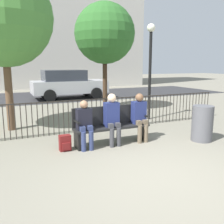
{
  "coord_description": "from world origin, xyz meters",
  "views": [
    {
      "loc": [
        -2.44,
        -3.39,
        1.93
      ],
      "look_at": [
        0.0,
        1.97,
        0.8
      ],
      "focal_mm": 40.0,
      "sensor_mm": 36.0,
      "label": 1
    }
  ],
  "objects_px": {
    "seated_person_0": "(85,122)",
    "tree_1": "(3,18)",
    "seated_person_1": "(112,117)",
    "backpack": "(65,143)",
    "parked_car_0": "(68,84)",
    "trash_bin": "(202,123)",
    "tree_0": "(105,34)",
    "park_bench": "(111,123)",
    "seated_person_2": "(140,115)",
    "lamp_post": "(150,56)"
  },
  "relations": [
    {
      "from": "seated_person_0",
      "to": "backpack",
      "type": "distance_m",
      "value": 0.64
    },
    {
      "from": "seated_person_1",
      "to": "lamp_post",
      "type": "xyz_separation_m",
      "value": [
        2.4,
        2.11,
        1.5
      ]
    },
    {
      "from": "tree_1",
      "to": "parked_car_0",
      "type": "distance_m",
      "value": 7.43
    },
    {
      "from": "lamp_post",
      "to": "trash_bin",
      "type": "bearing_deg",
      "value": -93.71
    },
    {
      "from": "park_bench",
      "to": "lamp_post",
      "type": "relative_size",
      "value": 0.57
    },
    {
      "from": "park_bench",
      "to": "trash_bin",
      "type": "relative_size",
      "value": 2.08
    },
    {
      "from": "backpack",
      "to": "parked_car_0",
      "type": "relative_size",
      "value": 0.09
    },
    {
      "from": "seated_person_2",
      "to": "parked_car_0",
      "type": "height_order",
      "value": "parked_car_0"
    },
    {
      "from": "park_bench",
      "to": "parked_car_0",
      "type": "xyz_separation_m",
      "value": [
        1.18,
        8.58,
        0.34
      ]
    },
    {
      "from": "seated_person_0",
      "to": "trash_bin",
      "type": "xyz_separation_m",
      "value": [
        2.92,
        -0.65,
        -0.17
      ]
    },
    {
      "from": "seated_person_0",
      "to": "backpack",
      "type": "bearing_deg",
      "value": 173.83
    },
    {
      "from": "backpack",
      "to": "trash_bin",
      "type": "bearing_deg",
      "value": -11.62
    },
    {
      "from": "tree_0",
      "to": "trash_bin",
      "type": "relative_size",
      "value": 4.85
    },
    {
      "from": "seated_person_0",
      "to": "seated_person_2",
      "type": "relative_size",
      "value": 0.93
    },
    {
      "from": "seated_person_1",
      "to": "tree_0",
      "type": "height_order",
      "value": "tree_0"
    },
    {
      "from": "tree_0",
      "to": "seated_person_2",
      "type": "bearing_deg",
      "value": -101.59
    },
    {
      "from": "seated_person_0",
      "to": "seated_person_2",
      "type": "distance_m",
      "value": 1.46
    },
    {
      "from": "park_bench",
      "to": "backpack",
      "type": "height_order",
      "value": "park_bench"
    },
    {
      "from": "tree_1",
      "to": "parked_car_0",
      "type": "height_order",
      "value": "tree_1"
    },
    {
      "from": "tree_0",
      "to": "trash_bin",
      "type": "distance_m",
      "value": 5.73
    },
    {
      "from": "lamp_post",
      "to": "parked_car_0",
      "type": "distance_m",
      "value": 6.85
    },
    {
      "from": "tree_0",
      "to": "tree_1",
      "type": "bearing_deg",
      "value": -154.14
    },
    {
      "from": "park_bench",
      "to": "tree_1",
      "type": "relative_size",
      "value": 0.41
    },
    {
      "from": "seated_person_0",
      "to": "tree_1",
      "type": "bearing_deg",
      "value": 120.15
    },
    {
      "from": "tree_0",
      "to": "trash_bin",
      "type": "xyz_separation_m",
      "value": [
        0.57,
        -5.03,
        -2.7
      ]
    },
    {
      "from": "seated_person_0",
      "to": "parked_car_0",
      "type": "relative_size",
      "value": 0.27
    },
    {
      "from": "backpack",
      "to": "tree_0",
      "type": "xyz_separation_m",
      "value": [
        2.81,
        4.33,
        2.98
      ]
    },
    {
      "from": "trash_bin",
      "to": "seated_person_1",
      "type": "bearing_deg",
      "value": 163.64
    },
    {
      "from": "tree_1",
      "to": "lamp_post",
      "type": "bearing_deg",
      "value": -5.14
    },
    {
      "from": "seated_person_2",
      "to": "tree_1",
      "type": "distance_m",
      "value": 4.61
    },
    {
      "from": "seated_person_1",
      "to": "tree_1",
      "type": "bearing_deg",
      "value": 130.66
    },
    {
      "from": "seated_person_1",
      "to": "trash_bin",
      "type": "bearing_deg",
      "value": -16.36
    },
    {
      "from": "seated_person_1",
      "to": "seated_person_2",
      "type": "xyz_separation_m",
      "value": [
        0.76,
        -0.0,
        -0.02
      ]
    },
    {
      "from": "backpack",
      "to": "lamp_post",
      "type": "relative_size",
      "value": 0.11
    },
    {
      "from": "seated_person_1",
      "to": "park_bench",
      "type": "bearing_deg",
      "value": 83.79
    },
    {
      "from": "seated_person_1",
      "to": "lamp_post",
      "type": "bearing_deg",
      "value": 41.31
    },
    {
      "from": "tree_0",
      "to": "tree_1",
      "type": "distance_m",
      "value": 4.25
    },
    {
      "from": "seated_person_2",
      "to": "tree_0",
      "type": "distance_m",
      "value": 5.11
    },
    {
      "from": "parked_car_0",
      "to": "seated_person_1",
      "type": "bearing_deg",
      "value": -97.8
    },
    {
      "from": "seated_person_0",
      "to": "tree_1",
      "type": "relative_size",
      "value": 0.25
    },
    {
      "from": "seated_person_1",
      "to": "backpack",
      "type": "distance_m",
      "value": 1.27
    },
    {
      "from": "park_bench",
      "to": "trash_bin",
      "type": "distance_m",
      "value": 2.34
    },
    {
      "from": "seated_person_0",
      "to": "lamp_post",
      "type": "bearing_deg",
      "value": 34.35
    },
    {
      "from": "tree_0",
      "to": "trash_bin",
      "type": "height_order",
      "value": "tree_0"
    },
    {
      "from": "seated_person_1",
      "to": "tree_1",
      "type": "distance_m",
      "value": 4.16
    },
    {
      "from": "seated_person_0",
      "to": "seated_person_2",
      "type": "bearing_deg",
      "value": 0.21
    },
    {
      "from": "backpack",
      "to": "parked_car_0",
      "type": "height_order",
      "value": "parked_car_0"
    },
    {
      "from": "park_bench",
      "to": "seated_person_0",
      "type": "height_order",
      "value": "seated_person_0"
    },
    {
      "from": "seated_person_0",
      "to": "park_bench",
      "type": "bearing_deg",
      "value": 10.73
    },
    {
      "from": "parked_car_0",
      "to": "trash_bin",
      "type": "distance_m",
      "value": 9.43
    }
  ]
}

